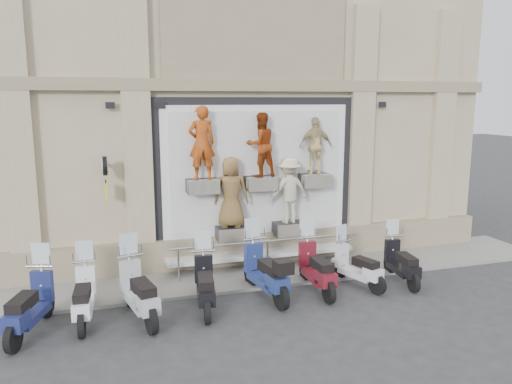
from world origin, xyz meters
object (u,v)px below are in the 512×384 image
at_px(scooter_d, 205,274).
at_px(scooter_g, 358,258).
at_px(guard_rail, 267,257).
at_px(scooter_e, 265,261).
at_px(scooter_b, 83,286).
at_px(scooter_f, 317,258).
at_px(clock_sign_bracket, 105,172).
at_px(scooter_c, 139,281).
at_px(scooter_h, 402,254).
at_px(scooter_a, 29,294).

xyz_separation_m(scooter_d, scooter_g, (3.80, 0.23, -0.08)).
xyz_separation_m(guard_rail, scooter_g, (1.82, -1.43, 0.25)).
bearing_deg(scooter_e, scooter_b, 174.16).
height_order(scooter_d, scooter_f, scooter_f).
bearing_deg(scooter_f, clock_sign_bracket, 159.41).
bearing_deg(scooter_c, clock_sign_bracket, 91.00).
relative_size(guard_rail, clock_sign_bracket, 4.96).
height_order(scooter_d, scooter_e, scooter_e).
xyz_separation_m(guard_rail, scooter_f, (0.74, -1.43, 0.35)).
bearing_deg(scooter_c, scooter_d, -7.99).
distance_m(scooter_g, scooter_h, 1.18).
bearing_deg(scooter_e, scooter_c, 179.05).
distance_m(scooter_d, scooter_e, 1.47).
height_order(scooter_a, scooter_h, scooter_a).
bearing_deg(guard_rail, scooter_a, -161.77).
height_order(scooter_b, scooter_d, scooter_d).
xyz_separation_m(clock_sign_bracket, scooter_h, (6.90, -1.98, -2.07)).
xyz_separation_m(guard_rail, clock_sign_bracket, (-3.90, 0.47, 2.34)).
height_order(clock_sign_bracket, scooter_f, clock_sign_bracket).
distance_m(scooter_a, scooter_h, 8.44).
bearing_deg(clock_sign_bracket, scooter_f, -22.28).
height_order(scooter_b, scooter_e, scooter_e).
relative_size(scooter_d, scooter_g, 1.12).
bearing_deg(scooter_a, clock_sign_bracket, 72.73).
bearing_deg(clock_sign_bracket, scooter_d, -47.84).
distance_m(scooter_b, scooter_h, 7.46).
xyz_separation_m(scooter_a, scooter_g, (7.26, 0.36, -0.11)).
relative_size(scooter_f, scooter_g, 1.14).
distance_m(guard_rail, scooter_d, 2.60).
height_order(clock_sign_bracket, scooter_g, clock_sign_bracket).
distance_m(clock_sign_bracket, scooter_f, 5.40).
xyz_separation_m(scooter_a, scooter_c, (2.07, 0.03, 0.02)).
bearing_deg(scooter_b, scooter_e, 5.41).
bearing_deg(clock_sign_bracket, scooter_h, -15.99).
xyz_separation_m(scooter_d, scooter_f, (2.72, 0.22, 0.02)).
relative_size(guard_rail, scooter_g, 2.89).
distance_m(guard_rail, scooter_c, 3.82).
xyz_separation_m(guard_rail, scooter_d, (-1.98, -1.66, 0.33)).
bearing_deg(guard_rail, scooter_f, -62.65).
relative_size(scooter_e, scooter_g, 1.21).
bearing_deg(scooter_e, scooter_f, -8.88).
distance_m(scooter_b, scooter_d, 2.49).
relative_size(scooter_d, scooter_f, 0.98).
bearing_deg(scooter_b, scooter_a, -163.45).
bearing_deg(scooter_d, clock_sign_bracket, 140.50).
bearing_deg(scooter_h, scooter_g, -176.78).
distance_m(guard_rail, scooter_a, 5.74).
bearing_deg(scooter_b, guard_rail, 22.56).
height_order(scooter_c, scooter_f, scooter_c).
bearing_deg(scooter_f, scooter_g, 2.02).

